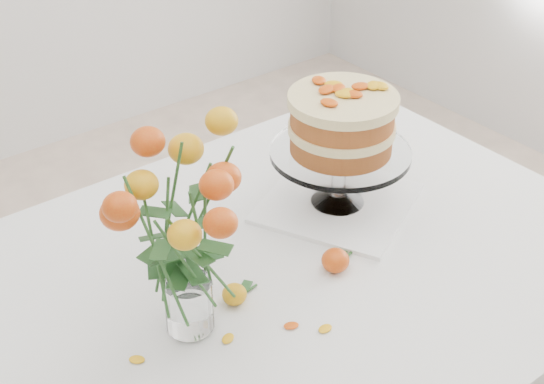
{
  "coord_description": "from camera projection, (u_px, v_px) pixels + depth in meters",
  "views": [
    {
      "loc": [
        -0.61,
        -0.85,
        1.64
      ],
      "look_at": [
        0.06,
        0.02,
        0.91
      ],
      "focal_mm": 50.0,
      "sensor_mm": 36.0,
      "label": 1
    }
  ],
  "objects": [
    {
      "name": "table",
      "position": [
        251.0,
        313.0,
        1.4
      ],
      "size": [
        1.43,
        0.93,
        0.76
      ],
      "color": "tan",
      "rests_on": "ground"
    },
    {
      "name": "napkin",
      "position": [
        337.0,
        203.0,
        1.55
      ],
      "size": [
        0.38,
        0.38,
        0.01
      ],
      "primitive_type": "cube",
      "rotation": [
        0.0,
        0.0,
        0.46
      ],
      "color": "white",
      "rests_on": "table"
    },
    {
      "name": "cake_stand",
      "position": [
        342.0,
        129.0,
        1.46
      ],
      "size": [
        0.28,
        0.28,
        0.25
      ],
      "rotation": [
        0.0,
        0.0,
        0.05
      ],
      "color": "white",
      "rests_on": "napkin"
    },
    {
      "name": "rose_vase",
      "position": [
        182.0,
        214.0,
        1.13
      ],
      "size": [
        0.33,
        0.33,
        0.4
      ],
      "rotation": [
        0.0,
        0.0,
        -0.34
      ],
      "color": "white",
      "rests_on": "table"
    },
    {
      "name": "loose_rose_near",
      "position": [
        235.0,
        294.0,
        1.3
      ],
      "size": [
        0.08,
        0.04,
        0.04
      ],
      "rotation": [
        0.0,
        0.0,
        0.19
      ],
      "color": "orange",
      "rests_on": "table"
    },
    {
      "name": "loose_rose_far",
      "position": [
        336.0,
        260.0,
        1.37
      ],
      "size": [
        0.09,
        0.05,
        0.04
      ],
      "rotation": [
        0.0,
        0.0,
        0.28
      ],
      "color": "red",
      "rests_on": "table"
    },
    {
      "name": "stray_petal_a",
      "position": [
        228.0,
        339.0,
        1.23
      ],
      "size": [
        0.03,
        0.02,
        0.0
      ],
      "primitive_type": "ellipsoid",
      "color": "#F9B00F",
      "rests_on": "table"
    },
    {
      "name": "stray_petal_b",
      "position": [
        291.0,
        326.0,
        1.26
      ],
      "size": [
        0.03,
        0.02,
        0.0
      ],
      "primitive_type": "ellipsoid",
      "color": "#F9B00F",
      "rests_on": "table"
    },
    {
      "name": "stray_petal_c",
      "position": [
        325.0,
        329.0,
        1.25
      ],
      "size": [
        0.03,
        0.02,
        0.0
      ],
      "primitive_type": "ellipsoid",
      "color": "#F9B00F",
      "rests_on": "table"
    },
    {
      "name": "stray_petal_d",
      "position": [
        137.0,
        360.0,
        1.19
      ],
      "size": [
        0.03,
        0.02,
        0.0
      ],
      "primitive_type": "ellipsoid",
      "color": "#F9B00F",
      "rests_on": "table"
    }
  ]
}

